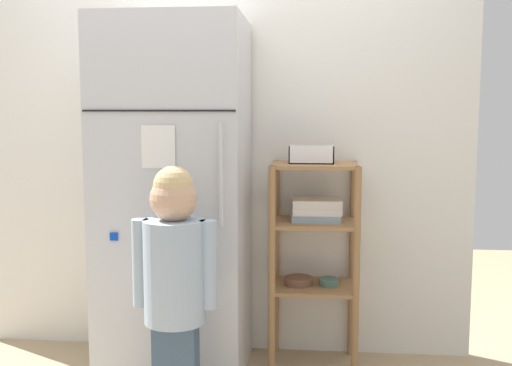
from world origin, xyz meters
name	(u,v)px	position (x,y,z in m)	size (l,w,h in m)	color
kitchen_wall_back	(219,146)	(0.00, 0.35, 1.14)	(2.76, 0.03, 2.29)	silver
refrigerator	(175,199)	(-0.17, 0.02, 0.89)	(0.71, 0.64, 1.79)	silver
child_standing	(175,271)	(-0.05, -0.53, 0.67)	(0.36, 0.27, 1.11)	#3C546B
pantry_shelf_unit	(314,236)	(0.53, 0.15, 0.69)	(0.45, 0.36, 1.07)	#9E7247
fruit_bin	(311,157)	(0.51, 0.15, 1.10)	(0.23, 0.15, 0.09)	white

